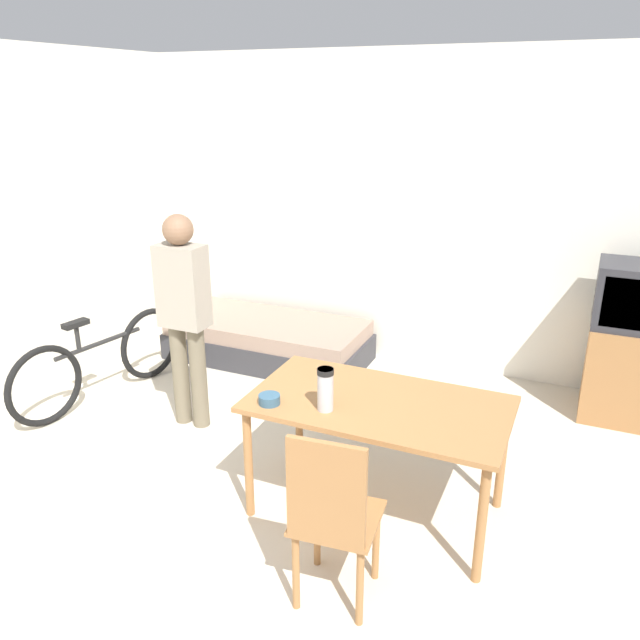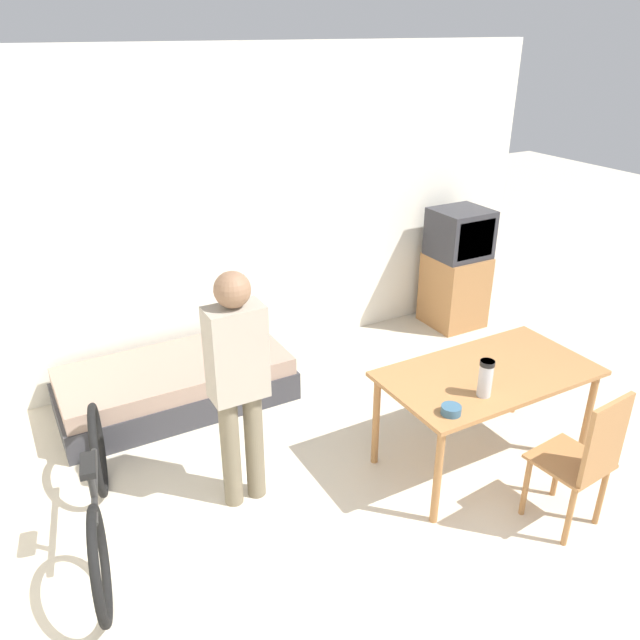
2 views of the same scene
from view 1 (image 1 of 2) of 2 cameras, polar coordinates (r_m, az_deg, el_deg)
name	(u,v)px [view 1 (image 1 of 2)]	position (r m, az deg, el deg)	size (l,w,h in m)	color
wall_back	(392,213)	(5.58, 6.64, 9.67)	(5.73, 0.06, 2.70)	silver
wall_left	(19,231)	(5.34, -25.84, 7.35)	(0.06, 4.67, 2.70)	silver
daybed	(268,340)	(5.81, -4.75, -1.82)	(1.83, 0.83, 0.38)	#333338
tv	(626,344)	(5.16, 26.19, -1.96)	(0.52, 0.53, 1.20)	#9E6B3D
dining_table	(378,414)	(3.56, 5.35, -8.53)	(1.44, 0.79, 0.72)	#9E6B3D
wooden_chair	(332,514)	(2.99, 1.10, -17.35)	(0.43, 0.43, 0.96)	#9E6B3D
bicycle	(101,362)	(5.29, -19.38, -3.63)	(0.35, 1.61, 0.72)	black
person_standing	(184,308)	(4.50, -12.32, 1.07)	(0.34, 0.21, 1.58)	#6B604C
thermos_flask	(325,387)	(3.37, 0.50, -6.18)	(0.09, 0.09, 0.24)	#B7B7BC
mate_bowl	(269,399)	(3.49, -4.65, -7.24)	(0.12, 0.12, 0.05)	#335670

